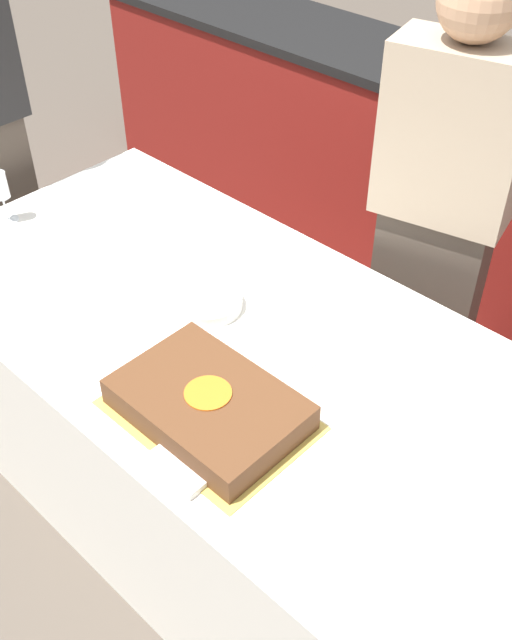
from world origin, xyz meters
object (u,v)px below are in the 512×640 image
Objects in this scene: plate_stack at (208,302)px; wine_glass at (0,188)px; cake at (209,405)px; person_cutting_cake at (438,223)px.

wine_glass is (-0.81, -0.15, 0.10)m from plate_stack.
plate_stack is (-0.31, 0.29, -0.02)m from cake.
person_cutting_cake is at bearing 36.75° from wine_glass.
person_cutting_cake is (-0.00, 0.98, 0.06)m from cake.
person_cutting_cake is at bearing 66.09° from plate_stack.
person_cutting_cake is at bearing 90.00° from cake.
plate_stack is 0.76m from person_cutting_cake.
plate_stack is 0.12× the size of person_cutting_cake.
wine_glass is at bearing -169.83° from plate_stack.
plate_stack is 0.83m from wine_glass.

